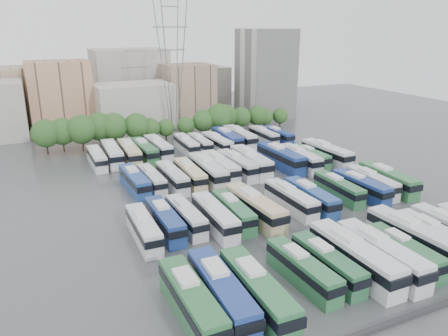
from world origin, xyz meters
name	(u,v)px	position (x,y,z in m)	size (l,w,h in m)	color
ground	(261,198)	(0.00, 0.00, 0.00)	(220.00, 220.00, 0.00)	#424447
parapet	(427,310)	(0.00, -33.00, 0.25)	(56.00, 0.50, 0.50)	#2D2D30
tree_line	(160,124)	(-4.27, 42.05, 4.51)	(65.22, 8.16, 8.34)	black
city_buildings	(119,93)	(-7.46, 71.86, 7.87)	(102.00, 35.00, 20.00)	#9E998E
apartment_tower	(265,74)	(34.00, 58.00, 13.00)	(14.00, 14.00, 26.00)	silver
electricity_pylon	(172,60)	(2.00, 50.00, 18.66)	(9.00, 6.91, 33.83)	slate
bus_r0_s0	(191,301)	(-21.44, -24.08, 1.97)	(2.84, 12.78, 4.01)	#2D693B
bus_r0_s1	(221,292)	(-18.25, -23.96, 2.03)	(3.48, 13.31, 4.14)	navy
bus_r0_s2	(257,291)	(-14.91, -25.27, 2.01)	(3.27, 13.13, 4.09)	#307042
bus_r0_s4	(302,269)	(-8.26, -23.48, 1.73)	(2.81, 11.31, 3.53)	#2E6C41
bus_r0_s5	(327,263)	(-4.93, -23.48, 1.72)	(2.50, 11.16, 3.50)	#2A643D
bus_r0_s6	(354,257)	(-1.70, -24.17, 2.10)	(3.04, 13.66, 4.28)	silver
bus_r0_s7	(381,254)	(1.61, -24.90, 2.02)	(3.07, 13.17, 4.12)	silver
bus_r0_s8	(404,251)	(5.05, -25.12, 1.68)	(2.60, 10.94, 3.42)	#2C673D
bus_r0_s9	(413,236)	(8.38, -23.29, 2.04)	(3.41, 13.35, 4.16)	silver
bus_r0_s10	(434,236)	(11.36, -23.85, 1.75)	(2.92, 11.46, 3.57)	silver
bus_r1_s0	(144,228)	(-21.36, -6.31, 1.75)	(2.74, 11.40, 3.56)	silver
bus_r1_s1	(165,220)	(-18.09, -5.06, 1.80)	(2.63, 11.72, 3.67)	navy
bus_r1_s2	(186,216)	(-14.94, -4.85, 1.70)	(2.59, 11.06, 3.46)	silver
bus_r1_s3	(215,216)	(-11.43, -6.95, 1.85)	(2.91, 12.09, 3.78)	silver
bus_r1_s4	(233,211)	(-8.21, -6.23, 1.73)	(2.96, 11.35, 3.53)	#2E6D42
bus_r1_s5	(255,207)	(-5.07, -6.91, 2.03)	(3.45, 13.31, 4.14)	beige
bus_r1_s7	(291,199)	(1.67, -6.00, 1.81)	(2.67, 11.77, 3.68)	silver
bus_r1_s8	(311,197)	(4.91, -6.66, 1.83)	(2.87, 11.97, 3.74)	navy
bus_r1_s10	(339,188)	(11.45, -5.22, 1.71)	(2.83, 11.21, 3.49)	#2C663A
bus_r1_s11	(361,187)	(15.07, -6.34, 1.79)	(3.02, 11.74, 3.65)	navy
bus_r1_s12	(372,182)	(18.36, -5.36, 1.76)	(3.07, 11.50, 3.57)	silver
bus_r1_s13	(388,179)	(21.48, -5.80, 1.93)	(3.26, 12.63, 3.93)	#2E6D3C
bus_r2_s1	(135,181)	(-17.98, 12.01, 1.82)	(2.96, 11.90, 3.71)	navy
bus_r2_s2	(152,179)	(-15.00, 12.05, 1.67)	(2.52, 10.86, 3.40)	silver
bus_r2_s3	(172,177)	(-11.54, 11.20, 1.81)	(2.61, 11.73, 3.68)	silver
bus_r2_s4	(190,174)	(-8.26, 11.24, 1.85)	(3.03, 12.09, 3.77)	beige
bus_r2_s5	(208,171)	(-4.86, 11.02, 2.08)	(3.38, 13.59, 4.24)	silver
bus_r2_s6	(220,167)	(-1.77, 12.55, 1.98)	(2.96, 12.89, 4.03)	silver
bus_r2_s7	(237,165)	(1.69, 12.35, 1.94)	(3.25, 12.68, 3.95)	silver
bus_r2_s8	(251,162)	(4.77, 12.62, 2.10)	(3.49, 13.73, 4.28)	silver
bus_r2_s10	(281,158)	(11.38, 12.46, 2.10)	(3.43, 13.72, 4.28)	navy
bus_r2_s11	(300,158)	(14.87, 10.83, 1.95)	(3.35, 12.77, 3.97)	silver
bus_r2_s12	(311,156)	(18.20, 11.81, 1.66)	(2.40, 10.80, 3.38)	#307143
bus_r2_s13	(326,153)	(21.62, 11.26, 2.06)	(3.53, 13.48, 4.19)	silver
bus_r3_s0	(97,158)	(-21.48, 28.81, 1.73)	(2.47, 11.25, 3.53)	silver
bus_r3_s1	(112,153)	(-18.22, 29.86, 1.97)	(3.26, 12.91, 4.02)	silver
bus_r3_s2	(129,152)	(-14.84, 29.03, 1.99)	(3.30, 13.01, 4.05)	beige
bus_r3_s3	(144,151)	(-11.71, 29.35, 1.95)	(3.28, 12.79, 3.98)	#2C673B
bus_r3_s4	(158,147)	(-8.23, 30.65, 1.93)	(3.11, 12.59, 3.93)	silver
bus_r3_s6	(186,145)	(-1.73, 30.71, 1.77)	(2.86, 11.56, 3.61)	white
bus_r3_s7	(200,143)	(1.60, 30.80, 1.66)	(2.67, 10.85, 3.38)	silver
bus_r3_s8	(217,143)	(4.98, 28.95, 1.81)	(2.99, 11.87, 3.70)	silver
bus_r3_s9	(227,139)	(8.21, 30.41, 2.02)	(3.51, 13.26, 4.12)	navy
bus_r3_s10	(240,137)	(11.67, 30.95, 2.03)	(3.06, 13.24, 4.14)	silver
bus_r3_s12	(264,135)	(18.19, 30.96, 1.71)	(2.45, 11.12, 3.49)	silver
bus_r3_s13	(278,135)	(21.39, 29.71, 1.69)	(2.67, 11.02, 3.44)	navy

